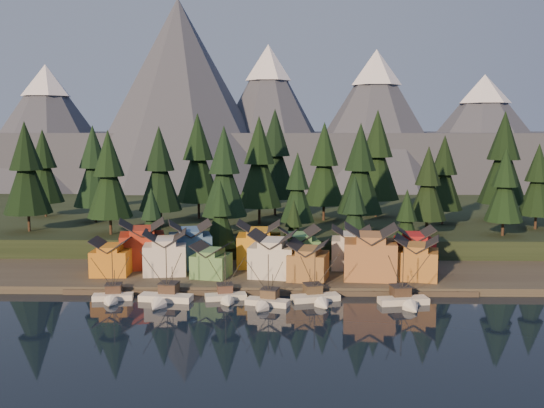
{
  "coord_description": "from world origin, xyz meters",
  "views": [
    {
      "loc": [
        2.76,
        -98.46,
        31.94
      ],
      "look_at": [
        0.16,
        30.0,
        15.9
      ],
      "focal_mm": 40.0,
      "sensor_mm": 36.0,
      "label": 1
    }
  ],
  "objects_px": {
    "house_back_0": "(142,243)",
    "house_front_0": "(111,256)",
    "house_back_1": "(190,243)",
    "boat_1": "(164,291)",
    "boat_4": "(317,291)",
    "house_front_1": "(165,251)",
    "boat_3": "(266,295)",
    "boat_0": "(112,290)",
    "boat_2": "(226,290)",
    "boat_5": "(406,293)"
  },
  "relations": [
    {
      "from": "boat_0",
      "to": "boat_2",
      "type": "distance_m",
      "value": 21.27
    },
    {
      "from": "boat_0",
      "to": "boat_4",
      "type": "height_order",
      "value": "boat_4"
    },
    {
      "from": "boat_0",
      "to": "boat_5",
      "type": "distance_m",
      "value": 54.17
    },
    {
      "from": "house_front_1",
      "to": "boat_5",
      "type": "bearing_deg",
      "value": -27.96
    },
    {
      "from": "house_front_1",
      "to": "house_back_0",
      "type": "relative_size",
      "value": 0.86
    },
    {
      "from": "house_front_0",
      "to": "house_back_1",
      "type": "xyz_separation_m",
      "value": [
        15.45,
        7.41,
        1.28
      ]
    },
    {
      "from": "boat_0",
      "to": "boat_5",
      "type": "relative_size",
      "value": 0.89
    },
    {
      "from": "boat_5",
      "to": "house_back_1",
      "type": "xyz_separation_m",
      "value": [
        -42.82,
        23.51,
        4.55
      ]
    },
    {
      "from": "boat_1",
      "to": "boat_3",
      "type": "relative_size",
      "value": 1.12
    },
    {
      "from": "boat_1",
      "to": "boat_4",
      "type": "bearing_deg",
      "value": 9.83
    },
    {
      "from": "house_front_0",
      "to": "boat_0",
      "type": "bearing_deg",
      "value": -75.24
    },
    {
      "from": "boat_3",
      "to": "house_back_0",
      "type": "relative_size",
      "value": 0.91
    },
    {
      "from": "boat_3",
      "to": "boat_5",
      "type": "xyz_separation_m",
      "value": [
        25.34,
        1.05,
        0.18
      ]
    },
    {
      "from": "boat_5",
      "to": "house_back_1",
      "type": "relative_size",
      "value": 1.06
    },
    {
      "from": "boat_4",
      "to": "boat_2",
      "type": "bearing_deg",
      "value": 161.84
    },
    {
      "from": "boat_0",
      "to": "boat_2",
      "type": "relative_size",
      "value": 1.02
    },
    {
      "from": "boat_2",
      "to": "boat_4",
      "type": "xyz_separation_m",
      "value": [
        16.98,
        -0.73,
        0.11
      ]
    },
    {
      "from": "boat_5",
      "to": "house_back_0",
      "type": "height_order",
      "value": "house_back_0"
    },
    {
      "from": "boat_0",
      "to": "boat_4",
      "type": "xyz_separation_m",
      "value": [
        38.24,
        -0.16,
        0.0
      ]
    },
    {
      "from": "boat_2",
      "to": "boat_5",
      "type": "distance_m",
      "value": 32.97
    },
    {
      "from": "boat_2",
      "to": "boat_3",
      "type": "bearing_deg",
      "value": -36.97
    },
    {
      "from": "boat_2",
      "to": "house_front_0",
      "type": "height_order",
      "value": "house_front_0"
    },
    {
      "from": "boat_4",
      "to": "house_front_0",
      "type": "xyz_separation_m",
      "value": [
        -42.38,
        14.35,
        3.44
      ]
    },
    {
      "from": "boat_0",
      "to": "boat_3",
      "type": "height_order",
      "value": "boat_3"
    },
    {
      "from": "boat_1",
      "to": "boat_3",
      "type": "xyz_separation_m",
      "value": [
        18.95,
        -2.0,
        -0.12
      ]
    },
    {
      "from": "boat_2",
      "to": "boat_5",
      "type": "height_order",
      "value": "boat_5"
    },
    {
      "from": "boat_4",
      "to": "boat_5",
      "type": "relative_size",
      "value": 0.94
    },
    {
      "from": "boat_1",
      "to": "house_front_1",
      "type": "relative_size",
      "value": 1.18
    },
    {
      "from": "boat_1",
      "to": "boat_2",
      "type": "distance_m",
      "value": 11.52
    },
    {
      "from": "boat_5",
      "to": "house_front_0",
      "type": "relative_size",
      "value": 1.47
    },
    {
      "from": "boat_0",
      "to": "house_front_1",
      "type": "height_order",
      "value": "house_front_1"
    },
    {
      "from": "boat_4",
      "to": "house_front_1",
      "type": "bearing_deg",
      "value": 137.6
    },
    {
      "from": "boat_3",
      "to": "house_back_1",
      "type": "xyz_separation_m",
      "value": [
        -17.48,
        24.57,
        4.73
      ]
    },
    {
      "from": "house_front_1",
      "to": "house_back_1",
      "type": "relative_size",
      "value": 0.91
    },
    {
      "from": "boat_1",
      "to": "house_front_0",
      "type": "xyz_separation_m",
      "value": [
        -13.99,
        15.16,
        3.33
      ]
    },
    {
      "from": "house_back_0",
      "to": "house_front_0",
      "type": "bearing_deg",
      "value": -136.99
    },
    {
      "from": "boat_1",
      "to": "boat_4",
      "type": "relative_size",
      "value": 1.07
    },
    {
      "from": "house_back_0",
      "to": "boat_0",
      "type": "bearing_deg",
      "value": -104.86
    },
    {
      "from": "house_front_0",
      "to": "boat_2",
      "type": "bearing_deg",
      "value": -29.69
    },
    {
      "from": "boat_2",
      "to": "boat_1",
      "type": "bearing_deg",
      "value": 175.86
    },
    {
      "from": "boat_0",
      "to": "house_back_0",
      "type": "xyz_separation_m",
      "value": [
        0.74,
        21.39,
        4.91
      ]
    },
    {
      "from": "house_back_1",
      "to": "boat_2",
      "type": "bearing_deg",
      "value": -77.26
    },
    {
      "from": "boat_3",
      "to": "house_front_0",
      "type": "distance_m",
      "value": 37.3
    },
    {
      "from": "boat_2",
      "to": "boat_3",
      "type": "height_order",
      "value": "boat_3"
    },
    {
      "from": "boat_0",
      "to": "boat_2",
      "type": "height_order",
      "value": "boat_0"
    },
    {
      "from": "boat_0",
      "to": "house_front_1",
      "type": "relative_size",
      "value": 1.04
    },
    {
      "from": "house_back_0",
      "to": "boat_1",
      "type": "bearing_deg",
      "value": -80.69
    },
    {
      "from": "house_front_0",
      "to": "house_front_1",
      "type": "relative_size",
      "value": 0.8
    },
    {
      "from": "house_front_0",
      "to": "house_back_0",
      "type": "relative_size",
      "value": 0.69
    },
    {
      "from": "boat_2",
      "to": "house_back_1",
      "type": "relative_size",
      "value": 0.92
    }
  ]
}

